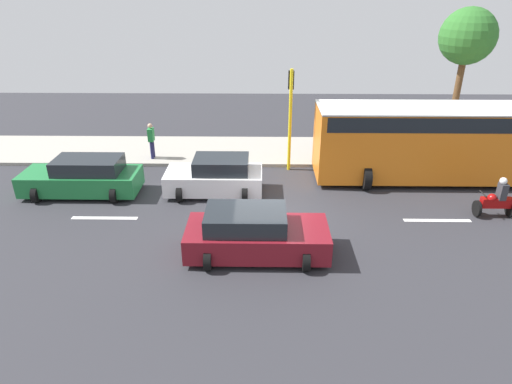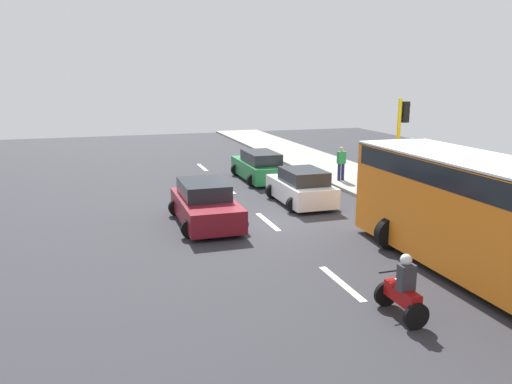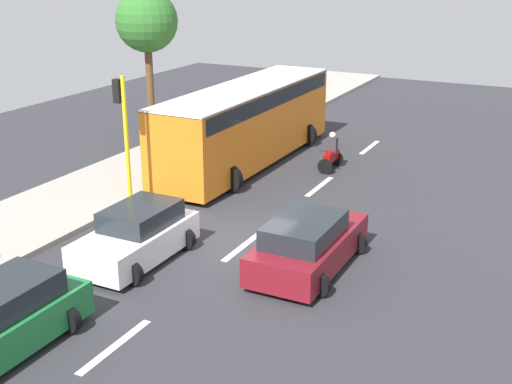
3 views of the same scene
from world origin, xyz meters
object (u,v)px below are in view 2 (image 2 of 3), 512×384
car_maroon (205,205)px  car_green (259,167)px  motorcycle (402,291)px  pedestrian_near_signal (341,162)px  car_white (301,188)px  city_bus (509,218)px  traffic_light_corner (400,141)px

car_maroon → car_green: same height
motorcycle → pedestrian_near_signal: (5.36, 13.66, 0.42)m
pedestrian_near_signal → motorcycle: bearing=-111.4°
car_green → pedestrian_near_signal: pedestrian_near_signal is taller
car_green → motorcycle: 15.67m
car_white → city_bus: (1.58, -9.64, 1.14)m
car_maroon → motorcycle: (2.62, -8.67, -0.07)m
car_white → traffic_light_corner: 4.61m
car_white → city_bus: bearing=-80.7°
car_white → traffic_light_corner: traffic_light_corner is taller
car_white → motorcycle: (-1.82, -10.30, -0.07)m
car_white → car_green: bearing=91.7°
motorcycle → pedestrian_near_signal: bearing=68.6°
city_bus → car_maroon: bearing=127.0°
car_white → car_green: same height
car_white → pedestrian_near_signal: bearing=43.5°
car_green → motorcycle: (-1.67, -15.58, -0.07)m
city_bus → car_white: bearing=99.3°
motorcycle → car_white: bearing=80.0°
car_green → motorcycle: motorcycle is taller
car_maroon → car_green: (4.29, 6.91, -0.00)m
car_maroon → car_white: bearing=20.1°
car_green → pedestrian_near_signal: size_ratio=2.71×
car_maroon → motorcycle: 9.06m
city_bus → car_green: bearing=96.6°
pedestrian_near_signal → traffic_light_corner: traffic_light_corner is taller
traffic_light_corner → car_maroon: bearing=168.6°
car_maroon → car_white: (4.44, 1.63, -0.00)m
car_green → car_white: bearing=-88.3°
motorcycle → traffic_light_corner: traffic_light_corner is taller
car_green → pedestrian_near_signal: 4.17m
car_green → city_bus: 15.06m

